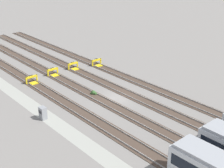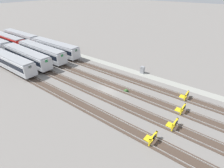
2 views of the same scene
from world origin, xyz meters
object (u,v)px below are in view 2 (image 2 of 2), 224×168
Objects in this scene: bumper_stop_near_inner_track at (181,109)px; subway_car_front_row_right_inner at (21,37)px; bumper_stop_far_inner_track at (151,138)px; bumper_stop_middle_track at (173,124)px; weed_clump at (126,91)px; bumper_stop_nearest_track at (185,96)px; subway_car_front_row_centre at (10,61)px; subway_car_back_row_centre at (7,40)px; subway_car_front_row_left_inner at (41,52)px; electrical_cabinet at (142,70)px; subway_car_front_row_rightmost at (27,56)px; subway_car_front_row_leftmost at (55,48)px.

subway_car_front_row_right_inner is at bearing -4.31° from bumper_stop_near_inner_track.
bumper_stop_far_inner_track is (1.10, 8.48, 0.00)m from bumper_stop_near_inner_track.
bumper_stop_middle_track reaches higher than weed_clump.
bumper_stop_near_inner_track is (-56.49, 4.26, -1.53)m from subway_car_front_row_right_inner.
bumper_stop_nearest_track is (-55.75, 0.02, -1.53)m from subway_car_front_row_right_inner.
subway_car_front_row_centre and subway_car_back_row_centre have the same top height.
subway_car_front_row_left_inner is 38.25m from bumper_stop_middle_track.
subway_car_front_row_left_inner reaches higher than weed_clump.
subway_car_front_row_right_inner is at bearing 5.64° from electrical_cabinet.
subway_car_front_row_centre is 22.64m from subway_car_front_row_right_inner.
subway_car_front_row_left_inner is 37.81m from bumper_stop_near_inner_track.
bumper_stop_middle_track is at bearing 173.68° from subway_car_front_row_left_inner.
electrical_cabinet is (-44.71, -4.42, -1.24)m from subway_car_front_row_right_inner.
bumper_stop_near_inner_track is at bearing -173.53° from subway_car_front_row_rightmost.
subway_car_back_row_centre reaches higher than bumper_stop_far_inner_track.
subway_car_front_row_leftmost is at bearing -167.24° from subway_car_back_row_centre.
bumper_stop_nearest_track is at bearing -154.08° from weed_clump.
weed_clump is (-46.21, 4.66, -1.80)m from subway_car_front_row_right_inner.
subway_car_front_row_right_inner is 19.59× the size of weed_clump.
subway_car_front_row_left_inner is at bearing -90.00° from subway_car_front_row_centre.
subway_car_front_row_rightmost is 36.94m from bumper_stop_far_inner_track.
subway_car_front_row_leftmost is at bearing 179.96° from subway_car_front_row_right_inner.
bumper_stop_middle_track is 11.17m from weed_clump.
weed_clump is at bearing 2.22° from bumper_stop_near_inner_track.
subway_car_back_row_centre is (19.04, 4.31, 0.00)m from subway_car_front_row_leftmost.
subway_car_front_row_leftmost is 12.74m from subway_car_front_row_centre.
subway_car_front_row_right_inner is 56.85m from bumper_stop_far_inner_track.
subway_car_front_row_leftmost is at bearing -90.00° from subway_car_front_row_left_inner.
subway_car_front_row_left_inner is at bearing -0.76° from weed_clump.
bumper_stop_nearest_track and bumper_stop_near_inner_track have the same top height.
subway_car_back_row_centre is at bearing -12.49° from subway_car_front_row_rightmost.
subway_car_front_row_left_inner is (0.00, 4.28, 0.00)m from subway_car_front_row_leftmost.
bumper_stop_nearest_track is at bearing -80.18° from bumper_stop_near_inner_track.
subway_car_front_row_leftmost is 38.85m from bumper_stop_far_inner_track.
bumper_stop_far_inner_track is 20.21m from electrical_cabinet.
subway_car_front_row_centre is 36.70m from bumper_stop_far_inner_track.
bumper_stop_middle_track is (-56.70, 8.51, -1.53)m from subway_car_front_row_right_inner.
subway_car_front_row_centre is 8.97× the size of bumper_stop_far_inner_track.
subway_car_back_row_centre is at bearing -8.59° from bumper_stop_far_inner_track.
bumper_stop_near_inner_track is at bearing -179.95° from subway_car_front_row_left_inner.
subway_car_front_row_centre is 19.58× the size of weed_clump.
subway_car_front_row_right_inner reaches higher than bumper_stop_nearest_track.
subway_car_front_row_leftmost is 8.97× the size of bumper_stop_far_inner_track.
weed_clump is (-1.50, 9.08, -0.56)m from electrical_cabinet.
subway_car_front_row_left_inner is 8.45m from subway_car_front_row_centre.
subway_car_front_row_leftmost and subway_car_back_row_centre have the same top height.
bumper_stop_near_inner_track and bumper_stop_far_inner_track have the same top height.
bumper_stop_far_inner_track is at bearing 171.41° from subway_car_back_row_centre.
subway_car_front_row_leftmost is 8.99× the size of bumper_stop_middle_track.
bumper_stop_nearest_track and bumper_stop_far_inner_track have the same top height.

